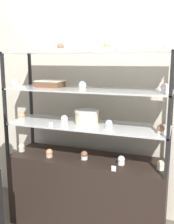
% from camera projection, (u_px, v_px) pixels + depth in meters
% --- Properties ---
extents(ground_plane, '(20.00, 20.00, 0.00)m').
position_uv_depth(ground_plane, '(87.00, 224.00, 2.47)').
color(ground_plane, brown).
extents(back_wall, '(8.00, 0.05, 2.60)m').
position_uv_depth(back_wall, '(100.00, 83.00, 2.56)').
color(back_wall, beige).
rests_on(back_wall, ground_plane).
extents(display_base, '(1.40, 0.45, 0.67)m').
position_uv_depth(display_base, '(87.00, 192.00, 2.40)').
color(display_base, black).
rests_on(display_base, ground_plane).
extents(display_riser_lower, '(1.40, 0.45, 0.31)m').
position_uv_depth(display_riser_lower, '(87.00, 126.00, 2.28)').
color(display_riser_lower, black).
rests_on(display_riser_lower, display_base).
extents(display_riser_middle, '(1.40, 0.45, 0.31)m').
position_uv_depth(display_riser_middle, '(87.00, 91.00, 2.23)').
color(display_riser_middle, black).
rests_on(display_riser_middle, display_riser_lower).
extents(display_riser_upper, '(1.40, 0.45, 0.31)m').
position_uv_depth(display_riser_upper, '(87.00, 54.00, 2.17)').
color(display_riser_upper, black).
rests_on(display_riser_upper, display_riser_middle).
extents(layer_cake_centerpiece, '(0.21, 0.21, 0.12)m').
position_uv_depth(layer_cake_centerpiece, '(87.00, 117.00, 2.26)').
color(layer_cake_centerpiece, beige).
rests_on(layer_cake_centerpiece, display_riser_lower).
extents(sheet_cake_frosted, '(0.24, 0.17, 0.06)m').
position_uv_depth(sheet_cake_frosted, '(50.00, 84.00, 2.37)').
color(sheet_cake_frosted, brown).
rests_on(sheet_cake_frosted, display_riser_middle).
extents(cupcake_0, '(0.06, 0.06, 0.08)m').
position_uv_depth(cupcake_0, '(22.00, 148.00, 2.50)').
color(cupcake_0, beige).
rests_on(cupcake_0, display_base).
extents(cupcake_1, '(0.06, 0.06, 0.08)m').
position_uv_depth(cupcake_1, '(49.00, 153.00, 2.35)').
color(cupcake_1, '#CCB28C').
rests_on(cupcake_1, display_base).
extents(cupcake_2, '(0.06, 0.06, 0.08)m').
position_uv_depth(cupcake_2, '(84.00, 155.00, 2.29)').
color(cupcake_2, white).
rests_on(cupcake_2, display_base).
extents(cupcake_3, '(0.06, 0.06, 0.08)m').
position_uv_depth(cupcake_3, '(121.00, 160.00, 2.18)').
color(cupcake_3, white).
rests_on(cupcake_3, display_base).
extents(cupcake_4, '(0.06, 0.06, 0.08)m').
position_uv_depth(cupcake_4, '(160.00, 165.00, 2.08)').
color(cupcake_4, white).
rests_on(cupcake_4, display_base).
extents(price_tag_0, '(0.04, 0.00, 0.04)m').
position_uv_depth(price_tag_0, '(114.00, 169.00, 2.05)').
color(price_tag_0, white).
rests_on(price_tag_0, display_base).
extents(cupcake_5, '(0.06, 0.06, 0.07)m').
position_uv_depth(cupcake_5, '(22.00, 117.00, 2.43)').
color(cupcake_5, beige).
rests_on(cupcake_5, display_riser_lower).
extents(cupcake_6, '(0.06, 0.06, 0.07)m').
position_uv_depth(cupcake_6, '(64.00, 119.00, 2.31)').
color(cupcake_6, white).
rests_on(cupcake_6, display_riser_lower).
extents(cupcake_7, '(0.06, 0.06, 0.07)m').
position_uv_depth(cupcake_7, '(109.00, 124.00, 2.13)').
color(cupcake_7, beige).
rests_on(cupcake_7, display_riser_lower).
extents(cupcake_8, '(0.06, 0.06, 0.07)m').
position_uv_depth(cupcake_8, '(161.00, 129.00, 1.98)').
color(cupcake_8, beige).
rests_on(cupcake_8, display_riser_lower).
extents(price_tag_1, '(0.04, 0.00, 0.04)m').
position_uv_depth(price_tag_1, '(51.00, 125.00, 2.17)').
color(price_tag_1, white).
rests_on(price_tag_1, display_riser_lower).
extents(cupcake_9, '(0.06, 0.06, 0.07)m').
position_uv_depth(cupcake_9, '(15.00, 84.00, 2.33)').
color(cupcake_9, '#CCB28C').
rests_on(cupcake_9, display_riser_middle).
extents(cupcake_10, '(0.06, 0.06, 0.07)m').
position_uv_depth(cupcake_10, '(82.00, 86.00, 2.12)').
color(cupcake_10, '#CCB28C').
rests_on(cupcake_10, display_riser_middle).
extents(cupcake_11, '(0.06, 0.06, 0.07)m').
position_uv_depth(cupcake_11, '(165.00, 89.00, 1.93)').
color(cupcake_11, white).
rests_on(cupcake_11, display_riser_middle).
extents(price_tag_2, '(0.04, 0.00, 0.04)m').
position_uv_depth(price_tag_2, '(19.00, 86.00, 2.21)').
color(price_tag_2, white).
rests_on(price_tag_2, display_riser_middle).
extents(cupcake_12, '(0.06, 0.06, 0.07)m').
position_uv_depth(cupcake_12, '(14.00, 48.00, 2.29)').
color(cupcake_12, white).
rests_on(cupcake_12, display_riser_upper).
extents(cupcake_13, '(0.06, 0.06, 0.07)m').
position_uv_depth(cupcake_13, '(61.00, 47.00, 2.16)').
color(cupcake_13, '#CCB28C').
rests_on(cupcake_13, display_riser_upper).
extents(cupcake_14, '(0.06, 0.06, 0.07)m').
position_uv_depth(cupcake_14, '(107.00, 46.00, 1.99)').
color(cupcake_14, white).
rests_on(cupcake_14, display_riser_upper).
extents(cupcake_15, '(0.06, 0.06, 0.07)m').
position_uv_depth(cupcake_15, '(168.00, 46.00, 1.90)').
color(cupcake_15, '#CCB28C').
rests_on(cupcake_15, display_riser_upper).
extents(price_tag_3, '(0.04, 0.00, 0.04)m').
position_uv_depth(price_tag_3, '(140.00, 47.00, 1.81)').
color(price_tag_3, white).
rests_on(price_tag_3, display_riser_upper).
extents(donut_glazed, '(0.15, 0.15, 0.04)m').
position_uv_depth(donut_glazed, '(124.00, 49.00, 2.10)').
color(donut_glazed, '#EFB2BC').
rests_on(donut_glazed, display_riser_upper).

